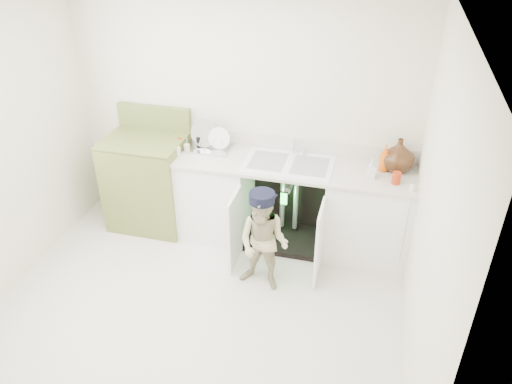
% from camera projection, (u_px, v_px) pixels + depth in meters
% --- Properties ---
extents(ground, '(3.50, 3.50, 0.00)m').
position_uv_depth(ground, '(197.00, 309.00, 4.37)').
color(ground, beige).
rests_on(ground, ground).
extents(room_shell, '(6.00, 5.50, 1.26)m').
position_uv_depth(room_shell, '(186.00, 187.00, 3.73)').
color(room_shell, silver).
rests_on(room_shell, ground).
extents(counter_run, '(2.44, 1.02, 1.22)m').
position_uv_depth(counter_run, '(290.00, 202.00, 5.00)').
color(counter_run, white).
rests_on(counter_run, ground).
extents(avocado_stove, '(0.80, 0.65, 1.25)m').
position_uv_depth(avocado_stove, '(149.00, 180.00, 5.29)').
color(avocado_stove, olive).
rests_on(avocado_stove, ground).
extents(repair_worker, '(0.52, 0.63, 0.98)m').
position_uv_depth(repair_worker, '(264.00, 242.00, 4.39)').
color(repair_worker, tan).
rests_on(repair_worker, ground).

